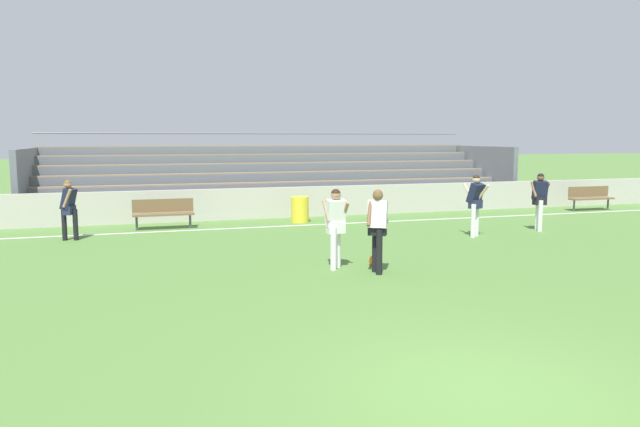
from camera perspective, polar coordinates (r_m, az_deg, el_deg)
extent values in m
plane|color=#517A38|center=(7.06, 15.31, -15.91)|extent=(160.00, 160.00, 0.00)
cube|color=white|center=(18.54, -6.01, -1.31)|extent=(44.00, 0.12, 0.01)
cube|color=#BCB7AD|center=(20.38, -7.11, 0.93)|extent=(48.00, 0.16, 1.05)
cube|color=#897051|center=(21.78, -2.37, 0.88)|extent=(18.49, 0.36, 0.08)
cube|color=slate|center=(21.61, -2.23, 0.38)|extent=(18.49, 0.04, 0.34)
cube|color=#897051|center=(22.48, -2.88, 1.94)|extent=(18.49, 0.36, 0.08)
cube|color=slate|center=(22.31, -2.75, 1.47)|extent=(18.49, 0.04, 0.34)
cube|color=#897051|center=(23.19, -3.36, 2.94)|extent=(18.49, 0.36, 0.08)
cube|color=slate|center=(23.01, -3.23, 2.48)|extent=(18.49, 0.04, 0.34)
cube|color=#897051|center=(23.91, -3.81, 3.87)|extent=(18.49, 0.36, 0.08)
cube|color=slate|center=(23.73, -3.69, 3.44)|extent=(18.49, 0.04, 0.34)
cube|color=#897051|center=(24.64, -4.23, 4.75)|extent=(18.49, 0.36, 0.08)
cube|color=slate|center=(24.45, -4.12, 4.34)|extent=(18.49, 0.04, 0.34)
cube|color=#897051|center=(25.37, -4.63, 5.58)|extent=(18.49, 0.36, 0.08)
cube|color=slate|center=(25.18, -4.53, 5.19)|extent=(18.49, 0.04, 0.34)
cube|color=#897051|center=(26.11, -5.01, 6.37)|extent=(18.49, 0.36, 0.08)
cube|color=slate|center=(25.91, -4.91, 5.99)|extent=(18.49, 0.04, 0.34)
cube|color=slate|center=(23.54, -26.02, 2.69)|extent=(0.20, 4.94, 2.36)
cube|color=slate|center=(27.53, 15.08, 3.73)|extent=(0.20, 4.94, 2.36)
cylinder|color=slate|center=(26.35, -5.14, 7.57)|extent=(18.49, 0.06, 0.06)
cube|color=brown|center=(18.61, -14.63, -0.08)|extent=(1.80, 0.40, 0.06)
cube|color=brown|center=(18.76, -14.68, 0.74)|extent=(1.80, 0.05, 0.40)
cylinder|color=#47474C|center=(18.62, -17.00, -0.86)|extent=(0.07, 0.07, 0.45)
cylinder|color=#47474C|center=(18.69, -12.22, -0.68)|extent=(0.07, 0.07, 0.45)
cube|color=brown|center=(24.85, 24.36, 1.29)|extent=(1.80, 0.40, 0.06)
cube|color=brown|center=(24.96, 24.12, 1.90)|extent=(1.80, 0.05, 0.40)
cylinder|color=#47474C|center=(24.36, 22.96, 0.72)|extent=(0.07, 0.07, 0.45)
cylinder|color=#47474C|center=(25.39, 25.65, 0.82)|extent=(0.07, 0.07, 0.45)
cylinder|color=yellow|center=(19.51, -1.92, 0.38)|extent=(0.57, 0.57, 0.84)
cylinder|color=black|center=(12.13, 5.64, -3.65)|extent=(0.13, 0.13, 0.92)
cylinder|color=black|center=(12.36, 5.26, -3.44)|extent=(0.13, 0.13, 0.92)
cube|color=black|center=(12.17, 5.47, -1.50)|extent=(0.42, 0.38, 0.24)
cube|color=white|center=(12.13, 5.49, -0.10)|extent=(0.50, 0.49, 0.60)
cylinder|color=brown|center=(12.02, 4.71, 0.03)|extent=(0.23, 0.30, 0.50)
cylinder|color=brown|center=(12.23, 6.25, 0.13)|extent=(0.23, 0.30, 0.50)
sphere|color=brown|center=(12.09, 5.51, 1.71)|extent=(0.21, 0.21, 0.21)
sphere|color=brown|center=(12.08, 5.51, 1.81)|extent=(0.20, 0.20, 0.20)
cylinder|color=white|center=(12.72, 1.69, -3.17)|extent=(0.13, 0.13, 0.90)
cylinder|color=white|center=(12.49, 1.29, -3.36)|extent=(0.13, 0.13, 0.90)
cube|color=white|center=(12.53, 1.50, -1.33)|extent=(0.37, 0.24, 0.24)
cube|color=white|center=(12.49, 1.50, 0.03)|extent=(0.39, 0.31, 0.58)
cylinder|color=#A87A5B|center=(12.47, 2.39, 0.19)|extent=(0.09, 0.38, 0.46)
cylinder|color=#A87A5B|center=(12.50, 0.62, 0.22)|extent=(0.09, 0.38, 0.46)
sphere|color=#A87A5B|center=(12.45, 1.51, 1.79)|extent=(0.21, 0.21, 0.21)
sphere|color=black|center=(12.44, 1.51, 1.89)|extent=(0.20, 0.20, 0.20)
cylinder|color=white|center=(17.36, 14.64, -0.55)|extent=(0.13, 0.13, 0.93)
cylinder|color=white|center=(17.07, 14.33, -0.67)|extent=(0.13, 0.13, 0.93)
cube|color=#232847|center=(17.16, 14.53, 0.87)|extent=(0.41, 0.33, 0.24)
cube|color=#191E38|center=(17.13, 14.57, 1.87)|extent=(0.49, 0.49, 0.60)
cylinder|color=beige|center=(17.08, 15.23, 1.96)|extent=(0.20, 0.39, 0.45)
cylinder|color=beige|center=(17.18, 13.92, 2.03)|extent=(0.20, 0.39, 0.45)
sphere|color=beige|center=(17.10, 14.61, 3.15)|extent=(0.21, 0.21, 0.21)
sphere|color=black|center=(17.10, 14.61, 3.22)|extent=(0.20, 0.20, 0.20)
cylinder|color=black|center=(17.39, -22.19, -0.99)|extent=(0.13, 0.13, 0.84)
cylinder|color=black|center=(17.47, -23.10, -1.00)|extent=(0.13, 0.13, 0.84)
cube|color=#232847|center=(17.38, -22.71, 0.30)|extent=(0.33, 0.42, 0.24)
cube|color=#191E38|center=(17.35, -22.75, 1.28)|extent=(0.46, 0.48, 0.60)
cylinder|color=#A87A5B|center=(17.15, -22.87, 1.34)|extent=(0.29, 0.17, 0.51)
cylinder|color=#A87A5B|center=(17.54, -22.65, 1.47)|extent=(0.29, 0.17, 0.51)
sphere|color=#A87A5B|center=(17.32, -22.82, 2.55)|extent=(0.21, 0.21, 0.21)
sphere|color=brown|center=(17.31, -22.82, 2.62)|extent=(0.20, 0.20, 0.20)
cylinder|color=white|center=(19.01, 19.94, -0.12)|extent=(0.13, 0.13, 0.91)
cylinder|color=white|center=(18.75, 20.18, -0.22)|extent=(0.13, 0.13, 0.91)
cube|color=black|center=(18.83, 20.12, 1.15)|extent=(0.40, 0.30, 0.24)
cube|color=#191E38|center=(18.80, 20.16, 2.06)|extent=(0.44, 0.39, 0.59)
cylinder|color=brown|center=(18.89, 20.69, 2.17)|extent=(0.17, 0.39, 0.45)
cylinder|color=brown|center=(18.71, 19.63, 2.17)|extent=(0.17, 0.39, 0.45)
sphere|color=brown|center=(18.78, 20.21, 3.23)|extent=(0.21, 0.21, 0.21)
sphere|color=black|center=(18.78, 20.21, 3.29)|extent=(0.20, 0.20, 0.20)
sphere|color=orange|center=(13.02, 5.11, -4.47)|extent=(0.22, 0.22, 0.22)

